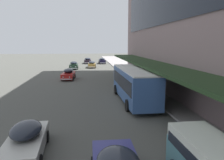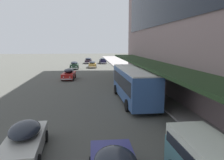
% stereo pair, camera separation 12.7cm
% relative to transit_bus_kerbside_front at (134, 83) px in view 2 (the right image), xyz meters
% --- Properties ---
extents(transit_bus_kerbside_front, '(2.78, 9.69, 3.09)m').
position_rel_transit_bus_kerbside_front_xyz_m(transit_bus_kerbside_front, '(0.00, 0.00, 0.00)').
color(transit_bus_kerbside_front, '#395D9A').
rests_on(transit_bus_kerbside_front, ground).
extents(sedan_oncoming_rear, '(1.80, 4.84, 1.53)m').
position_rel_transit_bus_kerbside_front_xyz_m(sedan_oncoming_rear, '(-0.10, 40.51, -1.01)').
color(sedan_oncoming_rear, black).
rests_on(sedan_oncoming_rear, ground).
extents(sedan_second_near, '(1.90, 4.58, 1.49)m').
position_rel_transit_bus_kerbside_front_xyz_m(sedan_second_near, '(-3.17, 30.20, -1.04)').
color(sedan_second_near, olive).
rests_on(sedan_second_near, ground).
extents(sedan_lead_mid, '(1.85, 4.34, 1.63)m').
position_rel_transit_bus_kerbside_front_xyz_m(sedan_lead_mid, '(-7.13, 28.01, -0.98)').
color(sedan_lead_mid, '#1C3223').
rests_on(sedan_lead_mid, ground).
extents(sedan_second_mid, '(2.01, 4.67, 1.63)m').
position_rel_transit_bus_kerbside_front_xyz_m(sedan_second_mid, '(-7.15, 14.06, -0.99)').
color(sedan_second_mid, '#AE1C19').
rests_on(sedan_second_mid, ground).
extents(sedan_oncoming_front, '(2.02, 4.65, 1.56)m').
position_rel_transit_bus_kerbside_front_xyz_m(sedan_oncoming_front, '(-7.35, -9.25, -1.02)').
color(sedan_oncoming_front, beige).
rests_on(sedan_oncoming_front, ground).
extents(sedan_trailing_near, '(2.05, 4.92, 1.61)m').
position_rel_transit_bus_kerbside_front_xyz_m(sedan_trailing_near, '(-4.06, 41.28, -0.99)').
color(sedan_trailing_near, black).
rests_on(sedan_trailing_near, ground).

